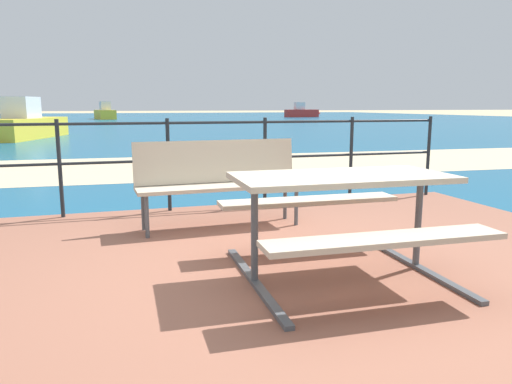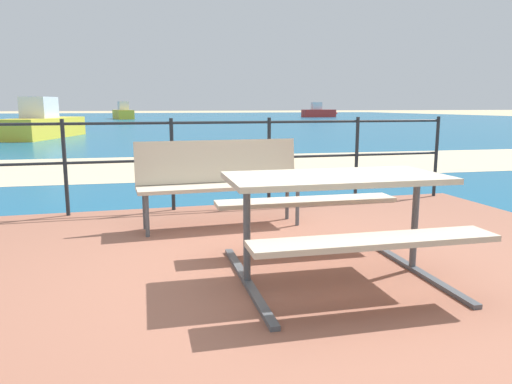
{
  "view_description": "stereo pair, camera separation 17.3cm",
  "coord_description": "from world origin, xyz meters",
  "px_view_note": "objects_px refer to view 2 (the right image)",
  "views": [
    {
      "loc": [
        -1.23,
        -3.18,
        1.28
      ],
      "look_at": [
        0.1,
        1.2,
        0.46
      ],
      "focal_mm": 33.81,
      "sensor_mm": 36.0,
      "label": 1
    },
    {
      "loc": [
        -1.06,
        -3.22,
        1.28
      ],
      "look_at": [
        0.1,
        1.2,
        0.46
      ],
      "focal_mm": 33.81,
      "sensor_mm": 36.0,
      "label": 2
    }
  ],
  "objects_px": {
    "park_bench": "(220,176)",
    "boat_far": "(123,113)",
    "boat_near": "(45,125)",
    "boat_mid": "(320,112)",
    "picnic_table": "(335,201)"
  },
  "relations": [
    {
      "from": "boat_near",
      "to": "boat_far",
      "type": "relative_size",
      "value": 1.04
    },
    {
      "from": "boat_near",
      "to": "boat_mid",
      "type": "bearing_deg",
      "value": -21.9
    },
    {
      "from": "boat_far",
      "to": "park_bench",
      "type": "bearing_deg",
      "value": 173.23
    },
    {
      "from": "park_bench",
      "to": "boat_near",
      "type": "bearing_deg",
      "value": 101.9
    },
    {
      "from": "park_bench",
      "to": "boat_near",
      "type": "distance_m",
      "value": 16.71
    },
    {
      "from": "boat_near",
      "to": "boat_mid",
      "type": "height_order",
      "value": "boat_mid"
    },
    {
      "from": "boat_near",
      "to": "boat_mid",
      "type": "distance_m",
      "value": 38.49
    },
    {
      "from": "park_bench",
      "to": "boat_far",
      "type": "bearing_deg",
      "value": 89.42
    },
    {
      "from": "picnic_table",
      "to": "park_bench",
      "type": "distance_m",
      "value": 1.78
    },
    {
      "from": "park_bench",
      "to": "boat_near",
      "type": "xyz_separation_m",
      "value": [
        -4.12,
        16.19,
        -0.05
      ]
    },
    {
      "from": "picnic_table",
      "to": "boat_near",
      "type": "bearing_deg",
      "value": 106.02
    },
    {
      "from": "picnic_table",
      "to": "boat_far",
      "type": "xyz_separation_m",
      "value": [
        -1.9,
        46.12,
        -0.06
      ]
    },
    {
      "from": "picnic_table",
      "to": "boat_far",
      "type": "relative_size",
      "value": 0.3
    },
    {
      "from": "picnic_table",
      "to": "park_bench",
      "type": "height_order",
      "value": "park_bench"
    },
    {
      "from": "boat_near",
      "to": "boat_far",
      "type": "distance_m",
      "value": 28.35
    }
  ]
}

